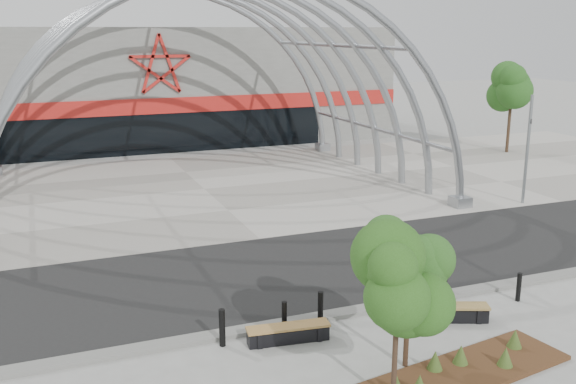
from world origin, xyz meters
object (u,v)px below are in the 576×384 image
(street_tree_0, at_px, (398,289))
(street_tree_1, at_px, (410,261))
(bench_0, at_px, (288,334))
(signal_pole, at_px, (528,148))
(bench_1, at_px, (448,313))
(bollard_2, at_px, (320,308))

(street_tree_0, xyz_separation_m, street_tree_1, (1.09, 1.27, 0.02))
(bench_0, bearing_deg, street_tree_1, -45.07)
(signal_pole, height_order, bench_1, signal_pole)
(street_tree_0, height_order, bollard_2, street_tree_0)
(bench_1, bearing_deg, bench_0, 174.04)
(street_tree_1, distance_m, bollard_2, 3.70)
(street_tree_1, xyz_separation_m, bench_0, (-2.17, 2.18, -2.46))
(signal_pole, distance_m, bollard_2, 16.18)
(signal_pole, bearing_deg, street_tree_0, -139.37)
(bench_0, distance_m, bollard_2, 1.38)
(signal_pole, distance_m, street_tree_0, 18.50)
(bench_0, relative_size, bollard_2, 2.34)
(bollard_2, bearing_deg, street_tree_1, -70.94)
(street_tree_1, height_order, bollard_2, street_tree_1)
(street_tree_1, bearing_deg, signal_pole, 39.76)
(street_tree_0, bearing_deg, bollard_2, 88.29)
(signal_pole, height_order, bench_0, signal_pole)
(signal_pole, bearing_deg, bench_0, -150.38)
(street_tree_0, distance_m, bench_0, 4.36)
(street_tree_0, xyz_separation_m, bench_0, (-1.08, 3.45, -2.44))
(street_tree_1, bearing_deg, bollard_2, 109.06)
(bench_0, bearing_deg, bench_1, -5.96)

